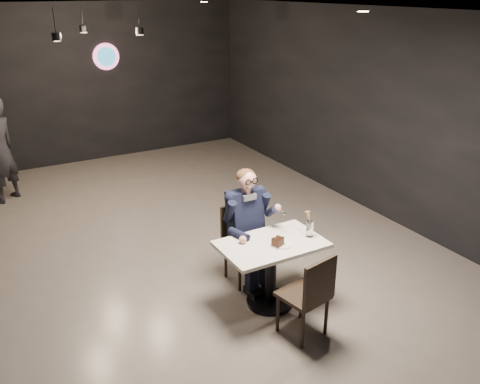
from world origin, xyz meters
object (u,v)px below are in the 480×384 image
main_table (271,273)px  chair_near (303,293)px  seated_man (245,225)px  sundae_glass (310,229)px  chair_far (245,245)px

main_table → chair_near: (0.00, -0.59, 0.09)m
seated_man → sundae_glass: size_ratio=8.05×
chair_near → sundae_glass: (0.44, 0.51, 0.38)m
chair_near → sundae_glass: 0.77m
chair_far → sundae_glass: (0.44, -0.63, 0.38)m
seated_man → sundae_glass: 0.77m
main_table → seated_man: bearing=90.0°
chair_far → seated_man: size_ratio=0.64×
seated_man → chair_near: bearing=-90.0°
chair_far → sundae_glass: size_ratio=5.14×
main_table → sundae_glass: 0.64m
chair_far → chair_near: same height
chair_far → chair_near: 1.14m
seated_man → sundae_glass: (0.44, -0.63, 0.12)m
main_table → seated_man: seated_man is taller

